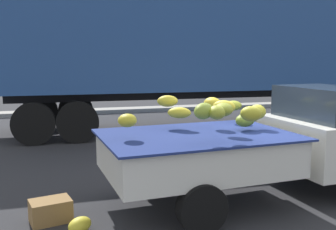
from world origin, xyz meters
name	(u,v)px	position (x,y,z in m)	size (l,w,h in m)	color
ground	(270,190)	(0.00, 0.00, 0.00)	(220.00, 220.00, 0.00)	#28282B
curb_strip	(141,110)	(0.00, 10.03, 0.08)	(80.00, 0.80, 0.16)	gray
pickup_truck	(305,138)	(0.48, -0.19, 0.89)	(4.91, 2.14, 1.70)	silver
semi_trailer	(194,46)	(0.73, 5.74, 2.54)	(12.07, 2.92, 3.95)	navy
fallen_banana_bunch_near_tailgate	(80,225)	(-3.11, -0.73, 0.10)	(0.32, 0.22, 0.20)	yellow
produce_crate	(51,211)	(-3.46, -0.29, 0.15)	(0.52, 0.36, 0.30)	olive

